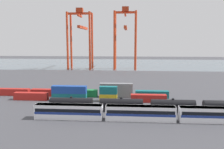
{
  "coord_description": "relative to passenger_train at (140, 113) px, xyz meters",
  "views": [
    {
      "loc": [
        5.8,
        -83.14,
        20.58
      ],
      "look_at": [
        -2.67,
        25.75,
        5.62
      ],
      "focal_mm": 38.88,
      "sensor_mm": 36.0,
      "label": 1
    }
  ],
  "objects": [
    {
      "name": "shipping_container_3",
      "position": [
        -10.21,
        19.91,
        -0.84
      ],
      "size": [
        6.04,
        2.44,
        2.6
      ],
      "primitive_type": "cube",
      "color": "gold",
      "rests_on": "ground_plane"
    },
    {
      "name": "shipping_container_0",
      "position": [
        -37.71,
        19.91,
        -0.84
      ],
      "size": [
        12.1,
        2.44,
        2.6
      ],
      "primitive_type": "cube",
      "color": "#AD211C",
      "rests_on": "ground_plane"
    },
    {
      "name": "shipping_container_7",
      "position": [
        -34.18,
        26.38,
        -0.84
      ],
      "size": [
        12.1,
        2.44,
        2.6
      ],
      "primitive_type": "cube",
      "color": "#AD211C",
      "rests_on": "ground_plane"
    },
    {
      "name": "ground_plane",
      "position": [
        -8.42,
        61.45,
        -2.14
      ],
      "size": [
        420.0,
        420.0,
        0.0
      ],
      "primitive_type": "plane",
      "color": "#424247"
    },
    {
      "name": "shipping_container_4",
      "position": [
        -10.21,
        19.91,
        1.76
      ],
      "size": [
        6.04,
        2.44,
        2.6
      ],
      "primitive_type": "cube",
      "color": "#146066",
      "rests_on": "shipping_container_3"
    },
    {
      "name": "freight_tank_row",
      "position": [
        9.74,
        8.13,
        -0.21
      ],
      "size": [
        72.8,
        2.71,
        4.17
      ],
      "color": "#232326",
      "rests_on": "ground_plane"
    },
    {
      "name": "shipping_container_2",
      "position": [
        -23.96,
        19.91,
        1.76
      ],
      "size": [
        12.1,
        2.44,
        2.6
      ],
      "primitive_type": "cube",
      "color": "#1C4299",
      "rests_on": "shipping_container_1"
    },
    {
      "name": "passenger_train",
      "position": [
        0.0,
        0.0,
        0.0
      ],
      "size": [
        56.09,
        3.14,
        3.9
      ],
      "color": "silver",
      "rests_on": "ground_plane"
    },
    {
      "name": "shipping_container_1",
      "position": [
        -23.96,
        19.91,
        -0.84
      ],
      "size": [
        12.1,
        2.44,
        2.6
      ],
      "primitive_type": "cube",
      "color": "#146066",
      "rests_on": "ground_plane"
    },
    {
      "name": "shipping_container_9",
      "position": [
        -7.89,
        26.38,
        -0.84
      ],
      "size": [
        12.1,
        2.44,
        2.6
      ],
      "primitive_type": "cube",
      "color": "slate",
      "rests_on": "ground_plane"
    },
    {
      "name": "shipping_container_11",
      "position": [
        5.26,
        26.38,
        -0.84
      ],
      "size": [
        12.1,
        2.44,
        2.6
      ],
      "primitive_type": "cube",
      "color": "#146066",
      "rests_on": "ground_plane"
    },
    {
      "name": "shipping_container_10",
      "position": [
        -7.89,
        26.38,
        1.76
      ],
      "size": [
        12.1,
        2.44,
        2.6
      ],
      "primitive_type": "cube",
      "color": "slate",
      "rests_on": "shipping_container_9"
    },
    {
      "name": "shipping_container_6",
      "position": [
        -47.33,
        26.38,
        -0.84
      ],
      "size": [
        12.1,
        2.44,
        2.6
      ],
      "primitive_type": "cube",
      "color": "#AD211C",
      "rests_on": "ground_plane"
    },
    {
      "name": "gantry_crane_west",
      "position": [
        -40.36,
        120.05,
        24.83
      ],
      "size": [
        17.99,
        33.47,
        44.81
      ],
      "color": "red",
      "rests_on": "ground_plane"
    },
    {
      "name": "shipping_container_8",
      "position": [
        -21.03,
        26.38,
        -0.84
      ],
      "size": [
        12.1,
        2.44,
        2.6
      ],
      "primitive_type": "cube",
      "color": "#197538",
      "rests_on": "ground_plane"
    },
    {
      "name": "harbour_water",
      "position": [
        -8.42,
        163.31,
        -2.14
      ],
      "size": [
        400.0,
        110.0,
        0.01
      ],
      "primitive_type": "cube",
      "color": "slate",
      "rests_on": "ground_plane"
    },
    {
      "name": "shipping_container_5",
      "position": [
        3.54,
        19.91,
        -0.84
      ],
      "size": [
        12.1,
        2.44,
        2.6
      ],
      "primitive_type": "cube",
      "color": "#AD211C",
      "rests_on": "ground_plane"
    },
    {
      "name": "gantry_crane_central",
      "position": [
        -6.85,
        120.15,
        24.87
      ],
      "size": [
        16.74,
        33.29,
        45.34
      ],
      "color": "red",
      "rests_on": "ground_plane"
    }
  ]
}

